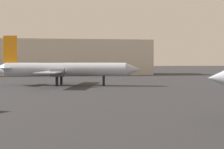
{
  "coord_description": "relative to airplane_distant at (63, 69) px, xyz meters",
  "views": [
    {
      "loc": [
        -2.38,
        -8.94,
        5.21
      ],
      "look_at": [
        6.05,
        46.3,
        2.82
      ],
      "focal_mm": 52.3,
      "sensor_mm": 36.0,
      "label": 1
    }
  ],
  "objects": [
    {
      "name": "terminal_building",
      "position": [
        -3.85,
        54.78,
        2.99
      ],
      "size": [
        72.65,
        19.0,
        12.77
      ],
      "primitive_type": "cube",
      "color": "beige",
      "rests_on": "ground_plane"
    },
    {
      "name": "airplane_distant",
      "position": [
        0.0,
        0.0,
        0.0
      ],
      "size": [
        31.27,
        21.91,
        10.48
      ],
      "rotation": [
        0.0,
        0.0,
        -0.24
      ],
      "color": "#B2BCCC",
      "rests_on": "ground_plane"
    }
  ]
}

